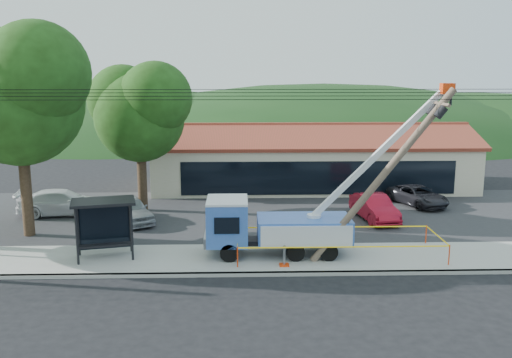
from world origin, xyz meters
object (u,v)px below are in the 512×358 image
Objects in this scene: leaning_pole at (389,168)px; car_white at (64,216)px; utility_truck at (275,224)px; car_silver at (130,224)px; car_red at (374,221)px; bus_shelter at (104,215)px; car_dark at (417,206)px.

car_white is (-16.76, 8.60, -4.30)m from leaning_pole.
utility_truck is 9.84m from car_silver.
car_red is (5.98, 6.00, -1.56)m from utility_truck.
leaning_pole is 8.27m from car_red.
utility_truck is 2.54× the size of car_red.
car_silver is at bearing 142.73° from utility_truck.
car_red is at bearing 10.98° from bus_shelter.
bus_shelter is 19.73m from car_dark.
leaning_pole is 19.33m from car_white.
leaning_pole is at bearing -11.35° from utility_truck.
car_silver is 0.99× the size of car_dark.
car_dark is (4.66, 10.33, -4.30)m from leaning_pole.
car_white is at bearing 165.77° from car_red.
car_silver is at bearing 169.57° from car_dark.
bus_shelter is 6.34m from car_silver.
leaning_pole reaches higher than car_dark.
bus_shelter is 0.60× the size of car_white.
leaning_pole is at bearing -136.09° from car_dark.
bus_shelter is (-12.53, 0.87, -2.21)m from leaning_pole.
car_red is 17.98m from car_white.
car_dark is (3.52, 3.36, 0.00)m from car_red.
utility_truck is 2.16× the size of car_white.
car_dark is (9.50, 9.36, -1.56)m from utility_truck.
car_red is 0.99× the size of car_dark.
car_red is at bearing -102.20° from car_white.
bus_shelter is 9.06m from car_white.
utility_truck is at bearing -12.31° from bus_shelter.
car_white is (-4.19, 1.74, 0.00)m from car_silver.
car_silver is at bearing -119.56° from car_white.
car_silver is at bearing 77.33° from bus_shelter.
car_silver is 1.00× the size of car_red.
car_silver is 4.54m from car_white.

